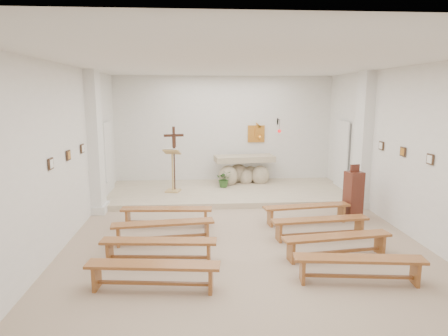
{
  "coord_description": "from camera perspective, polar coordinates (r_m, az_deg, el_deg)",
  "views": [
    {
      "loc": [
        -0.93,
        -7.9,
        2.92
      ],
      "look_at": [
        -0.24,
        1.6,
        1.16
      ],
      "focal_mm": 32.0,
      "sensor_mm": 36.0,
      "label": 1
    }
  ],
  "objects": [
    {
      "name": "bench_left_front",
      "position": [
        9.04,
        -8.19,
        -6.33
      ],
      "size": [
        2.03,
        0.46,
        0.43
      ],
      "rotation": [
        0.0,
        0.0,
        -0.07
      ],
      "color": "#A0642E",
      "rests_on": "ground"
    },
    {
      "name": "bench_right_third",
      "position": [
        7.58,
        15.81,
        -9.99
      ],
      "size": [
        2.04,
        0.58,
        0.43
      ],
      "rotation": [
        0.0,
        0.0,
        0.13
      ],
      "color": "#A0642E",
      "rests_on": "ground"
    },
    {
      "name": "station_frame_right_mid",
      "position": [
        9.29,
        24.19,
        2.15
      ],
      "size": [
        0.03,
        0.2,
        0.2
      ],
      "primitive_type": "cube",
      "color": "#402B1C",
      "rests_on": "wall_right"
    },
    {
      "name": "pilaster_right",
      "position": [
        10.85,
        19.28,
        3.72
      ],
      "size": [
        0.26,
        0.55,
        3.5
      ],
      "primitive_type": "cube",
      "color": "white",
      "rests_on": "ground"
    },
    {
      "name": "bench_right_front",
      "position": [
        9.37,
        11.71,
        -5.86
      ],
      "size": [
        2.04,
        0.58,
        0.43
      ],
      "rotation": [
        0.0,
        0.0,
        0.13
      ],
      "color": "#A0642E",
      "rests_on": "ground"
    },
    {
      "name": "crucifix_stand",
      "position": [
        11.52,
        -7.14,
        1.98
      ],
      "size": [
        0.56,
        0.25,
        1.87
      ],
      "rotation": [
        0.0,
        0.0,
        0.2
      ],
      "color": "#3B1D12",
      "rests_on": "sanctuary_platform"
    },
    {
      "name": "radiator_right",
      "position": [
        11.76,
        17.77,
        -3.04
      ],
      "size": [
        0.1,
        0.85,
        0.52
      ],
      "primitive_type": "cube",
      "color": "silver",
      "rests_on": "ground"
    },
    {
      "name": "ground",
      "position": [
        8.47,
        2.46,
        -9.69
      ],
      "size": [
        7.0,
        10.0,
        0.0
      ],
      "primitive_type": "cube",
      "color": "tan",
      "rests_on": "ground"
    },
    {
      "name": "donation_pedestal",
      "position": [
        9.93,
        17.98,
        -3.68
      ],
      "size": [
        0.42,
        0.42,
        1.31
      ],
      "rotation": [
        0.0,
        0.0,
        0.23
      ],
      "color": "#552318",
      "rests_on": "ground"
    },
    {
      "name": "ceiling",
      "position": [
        7.97,
        2.67,
        14.58
      ],
      "size": [
        7.0,
        10.0,
        0.02
      ],
      "primitive_type": "cube",
      "color": "silver",
      "rests_on": "wall_back"
    },
    {
      "name": "altar",
      "position": [
        12.62,
        2.8,
        -0.5
      ],
      "size": [
        1.92,
        0.92,
        0.96
      ],
      "rotation": [
        0.0,
        0.0,
        0.11
      ],
      "color": "#C7B398",
      "rests_on": "sanctuary_platform"
    },
    {
      "name": "wall_back",
      "position": [
        12.97,
        -0.0,
        5.32
      ],
      "size": [
        7.0,
        0.02,
        3.5
      ],
      "primitive_type": "cube",
      "color": "white",
      "rests_on": "ground"
    },
    {
      "name": "bench_left_fourth",
      "position": [
        6.28,
        -10.1,
        -14.17
      ],
      "size": [
        2.04,
        0.55,
        0.43
      ],
      "rotation": [
        0.0,
        0.0,
        -0.12
      ],
      "color": "#A0642E",
      "rests_on": "ground"
    },
    {
      "name": "wall_left",
      "position": [
        8.38,
        -21.87,
        1.71
      ],
      "size": [
        0.02,
        10.0,
        3.5
      ],
      "primitive_type": "cube",
      "color": "white",
      "rests_on": "ground"
    },
    {
      "name": "gold_wall_relief",
      "position": [
        13.07,
        4.62,
        4.89
      ],
      "size": [
        0.55,
        0.04,
        0.55
      ],
      "primitive_type": "cube",
      "color": "gold",
      "rests_on": "wall_back"
    },
    {
      "name": "bench_right_fourth",
      "position": [
        6.73,
        18.71,
        -12.83
      ],
      "size": [
        2.04,
        0.56,
        0.43
      ],
      "rotation": [
        0.0,
        0.0,
        -0.12
      ],
      "color": "#A0642E",
      "rests_on": "ground"
    },
    {
      "name": "sanctuary_lamp",
      "position": [
        12.93,
        7.88,
        5.47
      ],
      "size": [
        0.11,
        0.36,
        0.44
      ],
      "color": "black",
      "rests_on": "wall_back"
    },
    {
      "name": "potted_plant",
      "position": [
        12.03,
        0.03,
        -1.56
      ],
      "size": [
        0.47,
        0.41,
        0.52
      ],
      "primitive_type": "imported",
      "rotation": [
        0.0,
        0.0,
        -0.02
      ],
      "color": "#305923",
      "rests_on": "sanctuary_platform"
    },
    {
      "name": "radiator_left",
      "position": [
        11.21,
        -16.93,
        -3.65
      ],
      "size": [
        0.1,
        0.85,
        0.52
      ],
      "primitive_type": "cube",
      "color": "silver",
      "rests_on": "ground"
    },
    {
      "name": "station_frame_left_rear",
      "position": [
        9.52,
        -19.59,
        2.64
      ],
      "size": [
        0.03,
        0.2,
        0.2
      ],
      "primitive_type": "cube",
      "color": "#402B1C",
      "rests_on": "wall_left"
    },
    {
      "name": "bench_left_second",
      "position": [
        8.11,
        -8.67,
        -8.35
      ],
      "size": [
        2.04,
        0.54,
        0.43
      ],
      "rotation": [
        0.0,
        0.0,
        0.11
      ],
      "color": "#A0642E",
      "rests_on": "ground"
    },
    {
      "name": "station_frame_left_front",
      "position": [
        7.63,
        -23.51,
        0.56
      ],
      "size": [
        0.03,
        0.2,
        0.2
      ],
      "primitive_type": "cube",
      "color": "#402B1C",
      "rests_on": "wall_left"
    },
    {
      "name": "wall_right",
      "position": [
        9.13,
        24.9,
        2.14
      ],
      "size": [
        0.02,
        10.0,
        3.5
      ],
      "primitive_type": "cube",
      "color": "white",
      "rests_on": "ground"
    },
    {
      "name": "bench_right_second",
      "position": [
        8.46,
        13.53,
        -7.71
      ],
      "size": [
        2.04,
        0.52,
        0.43
      ],
      "rotation": [
        0.0,
        0.0,
        0.1
      ],
      "color": "#A0642E",
      "rests_on": "ground"
    },
    {
      "name": "station_frame_left_mid",
      "position": [
        8.57,
        -21.33,
        1.72
      ],
      "size": [
        0.03,
        0.2,
        0.2
      ],
      "primitive_type": "cube",
      "color": "#402B1C",
      "rests_on": "wall_left"
    },
    {
      "name": "bench_left_third",
      "position": [
        7.18,
        -9.29,
        -10.89
      ],
      "size": [
        2.04,
        0.5,
        0.43
      ],
      "rotation": [
        0.0,
        0.0,
        -0.09
      ],
      "color": "#A0642E",
      "rests_on": "ground"
    },
    {
      "name": "sanctuary_platform",
      "position": [
        11.78,
        0.52,
        -3.48
      ],
      "size": [
        6.98,
        3.0,
        0.15
      ],
      "primitive_type": "cube",
      "color": "beige",
      "rests_on": "ground"
    },
    {
      "name": "lectern",
      "position": [
        11.5,
        -7.38,
        -0.3
      ],
      "size": [
        0.53,
        0.47,
        1.28
      ],
      "rotation": [
        0.0,
        0.0,
        -0.24
      ],
      "color": "tan",
      "rests_on": "sanctuary_platform"
    },
    {
      "name": "station_frame_right_rear",
      "position": [
        10.18,
        21.55,
        2.98
      ],
      "size": [
        0.03,
        0.2,
        0.2
      ],
      "primitive_type": "cube",
      "color": "#402B1C",
      "rests_on": "wall_right"
    },
    {
      "name": "pilaster_left",
      "position": [
        10.26,
        -17.89,
        3.44
      ],
      "size": [
        0.26,
        0.55,
        3.5
      ],
      "primitive_type": "cube",
      "color": "white",
      "rests_on": "ground"
    },
    {
      "name": "station_frame_right_front",
      "position": [
        8.44,
        27.37,
        1.13
      ],
      "size": [
        0.03,
        0.2,
        0.2
      ],
      "primitive_type": "cube",
      "color": "#402B1C",
      "rests_on": "wall_right"
    }
  ]
}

